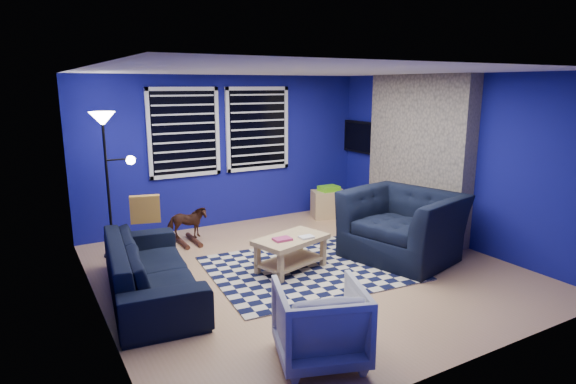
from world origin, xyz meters
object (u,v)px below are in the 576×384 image
object	(u,v)px
armchair_bent	(320,323)
cabinet	(329,203)
armchair_big	(403,226)
tv	(362,137)
sofa	(151,268)
coffee_table	(291,247)
floor_lamp	(106,139)
rocking_horse	(187,223)

from	to	relation	value
armchair_bent	cabinet	bearing A→B (deg)	-106.01
cabinet	armchair_big	bearing A→B (deg)	-80.00
tv	cabinet	distance (m)	1.37
tv	sofa	xyz separation A→B (m)	(-4.37, -1.79, -1.07)
sofa	coffee_table	world-z (taller)	sofa
sofa	armchair_bent	size ratio (longest dim) A/B	2.94
armchair_bent	floor_lamp	world-z (taller)	floor_lamp
sofa	floor_lamp	world-z (taller)	floor_lamp
sofa	cabinet	xyz separation A→B (m)	(3.62, 1.74, -0.07)
cabinet	floor_lamp	world-z (taller)	floor_lamp
sofa	armchair_big	size ratio (longest dim) A/B	1.57
sofa	cabinet	distance (m)	4.02
sofa	armchair_big	bearing A→B (deg)	-91.83
sofa	rocking_horse	distance (m)	1.85
rocking_horse	coffee_table	xyz separation A→B (m)	(0.80, -1.72, 0.01)
coffee_table	cabinet	xyz separation A→B (m)	(1.87, 1.87, -0.07)
armchair_bent	cabinet	world-z (taller)	armchair_bent
sofa	rocking_horse	xyz separation A→B (m)	(0.94, 1.59, -0.01)
cabinet	floor_lamp	distance (m)	3.99
rocking_horse	cabinet	distance (m)	2.68
tv	armchair_bent	xyz separation A→B (m)	(-3.45, -3.83, -1.05)
floor_lamp	coffee_table	bearing A→B (deg)	-42.30
rocking_horse	coffee_table	distance (m)	1.90
sofa	coffee_table	distance (m)	1.75
armchair_big	coffee_table	world-z (taller)	armchair_big
rocking_horse	cabinet	bearing A→B (deg)	-70.32
armchair_big	coffee_table	size ratio (longest dim) A/B	1.36
tv	armchair_bent	world-z (taller)	tv
sofa	floor_lamp	xyz separation A→B (m)	(-0.12, 1.56, 1.31)
coffee_table	armchair_bent	bearing A→B (deg)	-113.26
rocking_horse	cabinet	world-z (taller)	cabinet
armchair_bent	rocking_horse	distance (m)	3.63
armchair_big	tv	bearing A→B (deg)	139.76
tv	armchair_bent	bearing A→B (deg)	-131.98
tv	rocking_horse	size ratio (longest dim) A/B	1.72
armchair_big	rocking_horse	xyz separation A→B (m)	(-2.36, 2.08, -0.15)
coffee_table	cabinet	world-z (taller)	cabinet
tv	coffee_table	world-z (taller)	tv
armchair_bent	floor_lamp	size ratio (longest dim) A/B	0.38
tv	coffee_table	distance (m)	3.43
armchair_big	floor_lamp	xyz separation A→B (m)	(-3.42, 2.05, 1.17)
tv	coffee_table	xyz separation A→B (m)	(-2.63, -1.93, -1.08)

